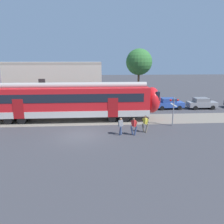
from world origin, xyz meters
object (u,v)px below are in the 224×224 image
at_px(pedestrian_grey, 121,125).
at_px(parked_car_grey, 202,103).
at_px(pedestrian_yellow, 145,122).
at_px(pedestrian_red, 134,125).
at_px(crossing_signal, 174,107).
at_px(parked_car_blue, 169,103).

height_order(pedestrian_grey, parked_car_grey, pedestrian_grey).
height_order(pedestrian_grey, pedestrian_yellow, same).
xyz_separation_m(pedestrian_red, crossing_signal, (4.51, 2.57, 1.02)).
bearing_deg(pedestrian_red, parked_car_blue, 57.45).
relative_size(pedestrian_red, crossing_signal, 0.56).
bearing_deg(pedestrian_yellow, parked_car_blue, 60.71).
relative_size(pedestrian_grey, pedestrian_red, 1.00).
bearing_deg(pedestrian_yellow, crossing_signal, 29.49).
bearing_deg(parked_car_blue, pedestrian_grey, -127.51).
xyz_separation_m(pedestrian_yellow, crossing_signal, (3.31, 1.87, 1.02)).
distance_m(parked_car_blue, crossing_signal, 8.33).
distance_m(pedestrian_grey, parked_car_grey, 16.20).
height_order(pedestrian_red, parked_car_grey, pedestrian_red).
xyz_separation_m(pedestrian_red, parked_car_grey, (11.37, 10.35, -0.21)).
xyz_separation_m(parked_car_blue, crossing_signal, (-2.19, -7.94, 1.23)).
relative_size(pedestrian_red, parked_car_grey, 0.42).
bearing_deg(parked_car_blue, crossing_signal, -105.45).
height_order(pedestrian_yellow, parked_car_grey, pedestrian_yellow).
height_order(parked_car_blue, parked_car_grey, same).
bearing_deg(crossing_signal, pedestrian_yellow, -150.51).
bearing_deg(pedestrian_red, crossing_signal, 29.63).
bearing_deg(pedestrian_yellow, parked_car_grey, 43.51).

